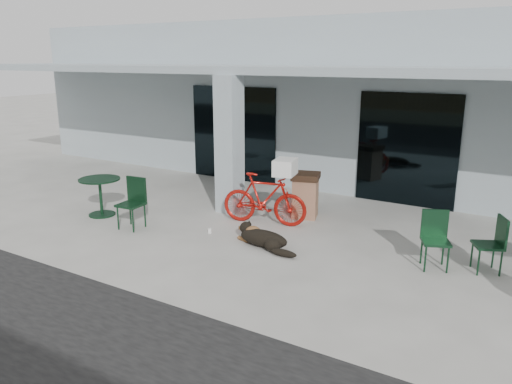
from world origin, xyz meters
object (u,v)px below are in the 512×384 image
Objects in this scene: cafe_chair_far_a at (436,241)px; trash_receptacle at (305,195)px; cafe_chair_near at (131,204)px; dog at (264,238)px; cafe_table_near at (101,197)px; bicycle at (264,199)px; cafe_chair_far_b at (488,245)px.

cafe_chair_far_a is 3.44m from trash_receptacle.
dog is at bearing 4.24° from cafe_chair_near.
trash_receptacle reaches higher than cafe_table_near.
cafe_chair_near is (-2.92, -0.51, 0.34)m from dog.
dog is 3.06m from cafe_chair_far_a.
cafe_chair_near is at bearing -136.67° from trash_receptacle.
cafe_table_near is 0.86× the size of cafe_chair_near.
bicycle reaches higher than dog.
cafe_chair_far_a is at bearing -111.06° from bicycle.
trash_receptacle is at bearing 109.98° from dog.
cafe_chair_near is (-2.23, -1.71, -0.02)m from bicycle.
trash_receptacle is (-3.90, 1.12, 0.02)m from cafe_chair_far_b.
cafe_chair_far_a is at bearing 6.95° from cafe_table_near.
cafe_chair_far_a is (2.97, 0.67, 0.30)m from dog.
cafe_table_near is (-3.48, -1.40, -0.13)m from bicycle.
bicycle reaches higher than cafe_chair_near.
trash_receptacle is at bearing 131.77° from cafe_chair_far_a.
dog is 2.99m from cafe_chair_near.
trash_receptacle is at bearing 37.71° from cafe_chair_near.
bicycle is 1.62× the size of dog.
cafe_table_near is at bearing 160.73° from cafe_chair_near.
dog is 1.14× the size of trash_receptacle.
dog is 1.26× the size of cafe_table_near.
cafe_chair_far_b reaches higher than cafe_table_near.
trash_receptacle reaches higher than cafe_chair_far_b.
dog is at bearing -85.71° from trash_receptacle.
cafe_chair_near is 1.11× the size of cafe_chair_far_b.
bicycle is 3.75m from cafe_table_near.
dog is 1.17× the size of cafe_chair_far_a.
trash_receptacle is (4.01, 2.30, 0.08)m from cafe_table_near.
bicycle is at bearing 22.00° from cafe_table_near.
bicycle is 3.71m from cafe_chair_far_a.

